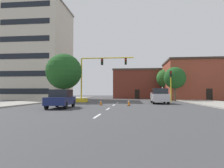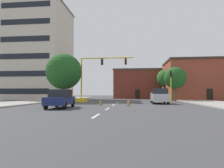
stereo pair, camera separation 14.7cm
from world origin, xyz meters
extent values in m
plane|color=#424244|center=(0.00, 0.00, 0.00)|extent=(160.00, 160.00, 0.00)
cube|color=#9E998E|center=(-12.95, 8.00, 0.07)|extent=(6.00, 56.00, 0.14)
cube|color=#9E998E|center=(12.95, 8.00, 0.07)|extent=(6.00, 56.00, 0.14)
cube|color=silver|center=(0.00, -14.00, 0.00)|extent=(0.16, 2.40, 0.01)
cube|color=silver|center=(0.00, -8.50, 0.00)|extent=(0.16, 2.40, 0.01)
cube|color=silver|center=(0.00, -3.00, 0.00)|extent=(0.16, 2.40, 0.01)
cube|color=silver|center=(0.00, 2.50, 0.00)|extent=(0.16, 2.40, 0.01)
cube|color=beige|center=(-19.03, 16.56, 10.38)|extent=(12.56, 11.91, 20.76)
cube|color=gray|center=(-19.03, 16.56, 20.91)|extent=(12.96, 12.31, 0.30)
cube|color=black|center=(-19.03, 10.57, 1.73)|extent=(10.30, 0.06, 1.10)
cube|color=black|center=(-19.03, 10.57, 5.19)|extent=(10.30, 0.06, 1.10)
cube|color=black|center=(-19.03, 10.57, 8.65)|extent=(10.30, 0.06, 1.10)
cube|color=black|center=(-19.03, 10.57, 12.11)|extent=(10.30, 0.06, 1.10)
cube|color=black|center=(-19.03, 10.57, 15.57)|extent=(10.30, 0.06, 1.10)
cube|color=black|center=(-19.03, 10.57, 19.03)|extent=(10.30, 0.06, 1.10)
cube|color=brown|center=(3.30, 26.54, 3.48)|extent=(11.66, 9.52, 6.96)
cube|color=#4C4238|center=(3.30, 26.54, 7.16)|extent=(11.96, 9.82, 0.40)
cube|color=black|center=(3.30, 21.74, 1.10)|extent=(1.10, 0.06, 2.20)
cube|color=brown|center=(16.16, 16.59, 3.84)|extent=(13.75, 9.79, 7.69)
cube|color=#3D2D23|center=(16.16, 16.59, 7.89)|extent=(14.05, 10.09, 0.40)
cube|color=black|center=(16.16, 11.66, 1.10)|extent=(1.10, 0.06, 2.20)
cube|color=yellow|center=(-5.65, 3.71, 0.28)|extent=(1.80, 1.20, 0.55)
cylinder|color=yellow|center=(-5.65, 3.71, 3.65)|extent=(0.20, 0.20, 6.20)
cylinder|color=yellow|center=(-1.63, 3.71, 6.75)|extent=(8.04, 0.16, 0.16)
cube|color=black|center=(-2.43, 3.71, 6.18)|extent=(0.32, 0.36, 0.95)
sphere|color=red|center=(-2.43, 3.52, 6.45)|extent=(0.20, 0.20, 0.20)
sphere|color=#38280A|center=(-2.43, 3.52, 6.17)|extent=(0.20, 0.20, 0.20)
sphere|color=black|center=(-2.43, 3.52, 5.89)|extent=(0.20, 0.20, 0.20)
cube|color=black|center=(1.18, 3.71, 6.18)|extent=(0.32, 0.36, 0.95)
sphere|color=red|center=(1.18, 3.52, 6.45)|extent=(0.20, 0.20, 0.20)
sphere|color=#38280A|center=(1.18, 3.52, 6.17)|extent=(0.20, 0.20, 0.20)
sphere|color=black|center=(1.18, 3.52, 5.89)|extent=(0.20, 0.20, 0.20)
cylinder|color=yellow|center=(8.04, 4.93, 2.40)|extent=(0.14, 0.14, 4.80)
cube|color=black|center=(8.04, 4.93, 4.33)|extent=(0.32, 0.36, 0.95)
sphere|color=red|center=(8.04, 4.74, 4.60)|extent=(0.20, 0.20, 0.20)
sphere|color=#38280A|center=(8.04, 4.74, 4.32)|extent=(0.20, 0.20, 0.20)
sphere|color=black|center=(8.04, 4.74, 4.04)|extent=(0.20, 0.20, 0.20)
cylinder|color=#4C3823|center=(-8.14, 2.81, 1.31)|extent=(0.36, 0.36, 2.63)
sphere|color=#1E511E|center=(-8.14, 2.81, 4.65)|extent=(5.40, 5.40, 5.40)
cylinder|color=#4C3823|center=(9.69, 19.49, 1.56)|extent=(0.36, 0.36, 3.11)
sphere|color=#286023|center=(9.69, 19.49, 4.70)|extent=(4.22, 4.22, 4.22)
cylinder|color=brown|center=(9.49, 8.99, 1.31)|extent=(0.36, 0.36, 2.61)
sphere|color=#1E511E|center=(9.49, 8.99, 4.02)|extent=(3.76, 3.76, 3.76)
cube|color=#BCBCC1|center=(5.75, 0.90, 0.81)|extent=(2.13, 5.45, 0.95)
cube|color=#1E2328|center=(5.73, 0.00, 1.64)|extent=(1.88, 1.85, 0.70)
cube|color=#BCBCC1|center=(5.78, 2.09, 1.37)|extent=(2.07, 2.86, 0.16)
cylinder|color=black|center=(6.60, -0.95, 0.34)|extent=(0.24, 0.69, 0.68)
cylinder|color=black|center=(4.80, -0.91, 0.34)|extent=(0.24, 0.69, 0.68)
cylinder|color=black|center=(6.70, 2.72, 0.34)|extent=(0.24, 0.69, 0.68)
cylinder|color=black|center=(4.90, 2.76, 0.34)|extent=(0.24, 0.69, 0.68)
cube|color=navy|center=(-4.51, -8.11, 0.69)|extent=(2.20, 4.63, 0.70)
cube|color=#1E2328|center=(-4.52, -8.01, 1.39)|extent=(1.88, 2.43, 0.70)
cylinder|color=black|center=(-5.45, -6.65, 0.34)|extent=(0.27, 0.70, 0.68)
cylinder|color=black|center=(-3.81, -6.51, 0.34)|extent=(0.27, 0.70, 0.68)
cylinder|color=black|center=(-5.21, -9.70, 0.34)|extent=(0.27, 0.70, 0.68)
cylinder|color=black|center=(-3.57, -9.56, 0.34)|extent=(0.27, 0.70, 0.68)
cube|color=black|center=(1.69, 0.44, 0.02)|extent=(0.36, 0.36, 0.04)
cone|color=orange|center=(1.69, 0.44, 0.32)|extent=(0.28, 0.28, 0.57)
cylinder|color=white|center=(1.69, 0.44, 0.39)|extent=(0.19, 0.19, 0.08)
cube|color=black|center=(-1.48, -3.41, 0.02)|extent=(0.36, 0.36, 0.04)
cone|color=orange|center=(-1.48, -3.41, 0.34)|extent=(0.28, 0.28, 0.60)
cylinder|color=white|center=(-1.48, -3.41, 0.41)|extent=(0.19, 0.19, 0.08)
cube|color=black|center=(1.76, -4.17, 0.02)|extent=(0.36, 0.36, 0.04)
cone|color=orange|center=(1.76, -4.17, 0.39)|extent=(0.28, 0.28, 0.70)
cylinder|color=white|center=(1.76, -4.17, 0.47)|extent=(0.19, 0.19, 0.08)
camera|label=1|loc=(2.16, -26.19, 1.43)|focal=31.86mm
camera|label=2|loc=(2.31, -26.17, 1.43)|focal=31.86mm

